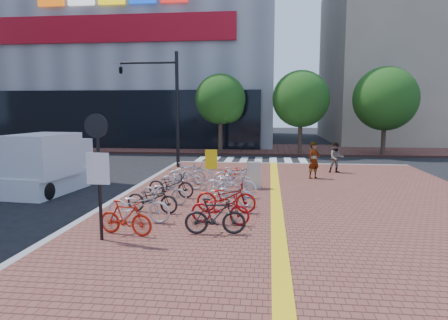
# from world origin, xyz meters

# --- Properties ---
(ground) EXTENTS (120.00, 120.00, 0.00)m
(ground) POSITION_xyz_m (0.00, 0.00, 0.00)
(ground) COLOR black
(ground) RESTS_ON ground
(sidewalk) EXTENTS (14.00, 34.00, 0.15)m
(sidewalk) POSITION_xyz_m (3.00, -5.00, 0.07)
(sidewalk) COLOR brown
(sidewalk) RESTS_ON ground
(tactile_strip) EXTENTS (0.40, 34.00, 0.01)m
(tactile_strip) POSITION_xyz_m (2.00, -5.00, 0.16)
(tactile_strip) COLOR yellow
(tactile_strip) RESTS_ON sidewalk
(kerb_west) EXTENTS (0.25, 34.00, 0.15)m
(kerb_west) POSITION_xyz_m (-4.00, -5.00, 0.08)
(kerb_west) COLOR gray
(kerb_west) RESTS_ON ground
(kerb_north) EXTENTS (14.00, 0.25, 0.15)m
(kerb_north) POSITION_xyz_m (3.00, 12.00, 0.08)
(kerb_north) COLOR gray
(kerb_north) RESTS_ON ground
(far_sidewalk) EXTENTS (70.00, 8.00, 0.15)m
(far_sidewalk) POSITION_xyz_m (0.00, 21.00, 0.07)
(far_sidewalk) COLOR brown
(far_sidewalk) RESTS_ON ground
(department_store) EXTENTS (36.00, 24.27, 28.00)m
(department_store) POSITION_xyz_m (-15.99, 31.95, 13.98)
(department_store) COLOR gray
(department_store) RESTS_ON ground
(building_beige) EXTENTS (20.00, 18.00, 18.00)m
(building_beige) POSITION_xyz_m (18.00, 32.00, 9.00)
(building_beige) COLOR gray
(building_beige) RESTS_ON ground
(crosswalk) EXTENTS (7.50, 4.00, 0.01)m
(crosswalk) POSITION_xyz_m (0.50, 14.00, 0.01)
(crosswalk) COLOR silver
(crosswalk) RESTS_ON ground
(street_trees) EXTENTS (16.20, 4.60, 6.35)m
(street_trees) POSITION_xyz_m (5.04, 17.45, 4.10)
(street_trees) COLOR #38281E
(street_trees) RESTS_ON far_sidewalk
(bike_0) EXTENTS (1.63, 0.74, 0.95)m
(bike_0) POSITION_xyz_m (-2.09, -2.66, 0.62)
(bike_0) COLOR red
(bike_0) RESTS_ON sidewalk
(bike_1) EXTENTS (1.98, 0.79, 1.02)m
(bike_1) POSITION_xyz_m (-2.13, -1.45, 0.66)
(bike_1) COLOR silver
(bike_1) RESTS_ON sidewalk
(bike_2) EXTENTS (1.86, 0.91, 0.94)m
(bike_2) POSITION_xyz_m (-2.06, -0.32, 0.62)
(bike_2) COLOR black
(bike_2) RESTS_ON sidewalk
(bike_3) EXTENTS (1.81, 0.93, 0.91)m
(bike_3) POSITION_xyz_m (-1.96, 0.86, 0.60)
(bike_3) COLOR #AFAFB3
(bike_3) RESTS_ON sidewalk
(bike_4) EXTENTS (1.93, 0.96, 0.97)m
(bike_4) POSITION_xyz_m (-2.00, 1.97, 0.64)
(bike_4) COLOR black
(bike_4) RESTS_ON sidewalk
(bike_5) EXTENTS (1.84, 0.83, 0.93)m
(bike_5) POSITION_xyz_m (-1.89, 3.40, 0.62)
(bike_5) COLOR silver
(bike_5) RESTS_ON sidewalk
(bike_6) EXTENTS (1.75, 0.79, 1.01)m
(bike_6) POSITION_xyz_m (-1.91, 4.44, 0.66)
(bike_6) COLOR #A2A2A6
(bike_6) RESTS_ON sidewalk
(bike_7) EXTENTS (1.81, 0.89, 0.91)m
(bike_7) POSITION_xyz_m (-1.86, 5.42, 0.60)
(bike_7) COLOR silver
(bike_7) RESTS_ON sidewalk
(bike_8) EXTENTS (1.70, 0.65, 0.99)m
(bike_8) POSITION_xyz_m (0.29, -2.33, 0.65)
(bike_8) COLOR black
(bike_8) RESTS_ON sidewalk
(bike_9) EXTENTS (1.85, 0.88, 0.93)m
(bike_9) POSITION_xyz_m (0.31, -1.37, 0.62)
(bike_9) COLOR #B10C15
(bike_9) RESTS_ON sidewalk
(bike_10) EXTENTS (1.97, 0.75, 1.03)m
(bike_10) POSITION_xyz_m (0.34, -0.03, 0.66)
(bike_10) COLOR #A4110B
(bike_10) RESTS_ON sidewalk
(bike_11) EXTENTS (1.70, 0.73, 0.87)m
(bike_11) POSITION_xyz_m (0.40, 0.81, 0.58)
(bike_11) COLOR silver
(bike_11) RESTS_ON sidewalk
(bike_12) EXTENTS (2.04, 0.83, 1.05)m
(bike_12) POSITION_xyz_m (0.27, 2.19, 0.67)
(bike_12) COLOR silver
(bike_12) RESTS_ON sidewalk
(bike_13) EXTENTS (1.70, 0.67, 0.99)m
(bike_13) POSITION_xyz_m (0.29, 3.26, 0.65)
(bike_13) COLOR silver
(bike_13) RESTS_ON sidewalk
(bike_14) EXTENTS (2.04, 1.05, 1.02)m
(bike_14) POSITION_xyz_m (0.30, 4.34, 0.66)
(bike_14) COLOR #A3A3A7
(bike_14) RESTS_ON sidewalk
(bike_15) EXTENTS (1.76, 0.84, 0.89)m
(bike_15) POSITION_xyz_m (0.46, 5.50, 0.59)
(bike_15) COLOR #A9200C
(bike_15) RESTS_ON sidewalk
(pedestrian_a) EXTENTS (0.77, 0.72, 1.76)m
(pedestrian_a) POSITION_xyz_m (3.87, 6.73, 1.03)
(pedestrian_a) COLOR gray
(pedestrian_a) RESTS_ON sidewalk
(pedestrian_b) EXTENTS (0.83, 0.68, 1.58)m
(pedestrian_b) POSITION_xyz_m (5.24, 8.62, 0.94)
(pedestrian_b) COLOR #49505D
(pedestrian_b) RESTS_ON sidewalk
(utility_box) EXTENTS (0.60, 0.50, 1.13)m
(utility_box) POSITION_xyz_m (1.08, 3.99, 0.72)
(utility_box) COLOR #ACACB1
(utility_box) RESTS_ON sidewalk
(yellow_sign) EXTENTS (0.47, 0.17, 1.77)m
(yellow_sign) POSITION_xyz_m (-0.54, 2.71, 1.37)
(yellow_sign) COLOR #B7B7BC
(yellow_sign) RESTS_ON sidewalk
(notice_sign) EXTENTS (0.60, 0.13, 3.26)m
(notice_sign) POSITION_xyz_m (-2.57, -3.17, 2.20)
(notice_sign) COLOR black
(notice_sign) RESTS_ON sidewalk
(traffic_light_pole) EXTENTS (3.50, 1.35, 6.52)m
(traffic_light_pole) POSITION_xyz_m (-5.01, 9.66, 4.65)
(traffic_light_pole) COLOR black
(traffic_light_pole) RESTS_ON sidewalk
(box_truck) EXTENTS (2.27, 4.48, 2.50)m
(box_truck) POSITION_xyz_m (-7.48, 3.12, 1.18)
(box_truck) COLOR silver
(box_truck) RESTS_ON ground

